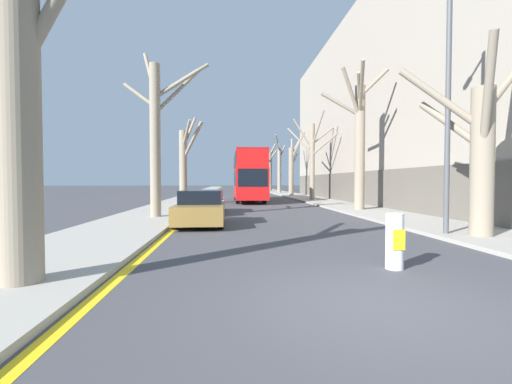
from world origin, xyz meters
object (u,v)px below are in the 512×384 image
at_px(street_tree_left_1, 158,131).
at_px(street_tree_right_4, 279,167).
at_px(street_tree_right_0, 479,148).
at_px(parked_car_1, 208,202).
at_px(street_tree_right_2, 312,157).
at_px(parked_car_0, 201,209).
at_px(lamp_post, 446,83).
at_px(street_tree_left_2, 185,161).
at_px(street_tree_right_3, 292,168).
at_px(street_tree_right_5, 270,169).
at_px(street_tree_left_0, 21,97).
at_px(traffic_bollard, 395,241).
at_px(double_decker_bus, 249,174).
at_px(street_tree_right_1, 359,139).

height_order(street_tree_left_1, street_tree_right_4, street_tree_right_4).
bearing_deg(street_tree_right_0, parked_car_1, 132.77).
relative_size(street_tree_right_2, street_tree_right_4, 0.92).
distance_m(street_tree_right_0, parked_car_0, 9.89).
bearing_deg(street_tree_right_4, lamp_post, -91.30).
bearing_deg(street_tree_left_2, street_tree_right_3, 51.33).
bearing_deg(street_tree_left_1, parked_car_1, 52.37).
distance_m(street_tree_right_5, parked_car_0, 48.35).
bearing_deg(street_tree_left_2, parked_car_0, -80.09).
height_order(street_tree_left_0, street_tree_right_2, street_tree_right_2).
bearing_deg(street_tree_left_0, street_tree_right_0, 19.84).
distance_m(street_tree_left_0, street_tree_right_0, 11.65).
bearing_deg(parked_car_0, street_tree_right_5, 79.74).
xyz_separation_m(street_tree_right_5, traffic_bollard, (-4.15, -54.83, -3.47)).
bearing_deg(traffic_bollard, street_tree_right_4, 84.39).
distance_m(double_decker_bus, parked_car_0, 16.79).
bearing_deg(street_tree_left_1, street_tree_right_2, 52.18).
distance_m(street_tree_left_0, parked_car_1, 13.80).
bearing_deg(street_tree_right_3, street_tree_right_4, 89.36).
bearing_deg(street_tree_left_2, street_tree_right_2, 18.81).
bearing_deg(street_tree_right_5, street_tree_right_0, -89.86).
bearing_deg(street_tree_left_2, lamp_post, -58.40).
xyz_separation_m(street_tree_right_5, parked_car_1, (-8.59, -42.18, -3.42)).
relative_size(street_tree_right_5, parked_car_0, 2.13).
distance_m(street_tree_right_0, parked_car_1, 13.02).
xyz_separation_m(street_tree_right_1, parked_car_1, (-8.75, -0.24, -3.63)).
height_order(street_tree_left_2, street_tree_right_0, street_tree_left_2).
distance_m(street_tree_right_0, street_tree_right_1, 9.78).
height_order(street_tree_right_4, lamp_post, lamp_post).
relative_size(street_tree_right_0, double_decker_bus, 0.55).
height_order(street_tree_right_4, parked_car_1, street_tree_right_4).
bearing_deg(street_tree_left_1, traffic_bollard, -55.96).
distance_m(street_tree_left_2, double_decker_bus, 6.41).
bearing_deg(street_tree_left_2, street_tree_right_0, -57.07).
relative_size(street_tree_right_4, lamp_post, 0.97).
height_order(street_tree_left_2, street_tree_right_2, street_tree_right_2).
bearing_deg(lamp_post, street_tree_left_0, -156.54).
bearing_deg(lamp_post, street_tree_right_2, 87.68).
bearing_deg(street_tree_right_0, street_tree_right_1, 89.83).
relative_size(street_tree_left_2, double_decker_bus, 0.65).
height_order(street_tree_right_0, street_tree_right_5, street_tree_right_5).
bearing_deg(street_tree_right_2, lamp_post, -92.32).
relative_size(street_tree_right_4, traffic_bollard, 7.60).
xyz_separation_m(street_tree_right_0, street_tree_right_4, (0.11, 41.42, 1.11)).
xyz_separation_m(street_tree_left_0, street_tree_right_3, (10.94, 34.53, 0.30)).
bearing_deg(street_tree_right_3, street_tree_left_0, -107.58).
height_order(street_tree_right_2, street_tree_right_5, street_tree_right_5).
height_order(street_tree_right_1, double_decker_bus, street_tree_right_1).
distance_m(double_decker_bus, lamp_post, 20.88).
height_order(street_tree_right_4, traffic_bollard, street_tree_right_4).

